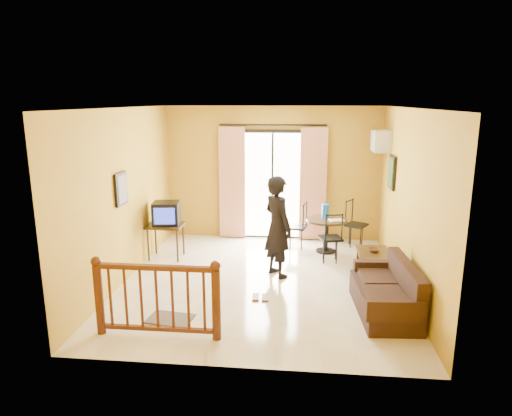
# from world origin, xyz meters

# --- Properties ---
(ground) EXTENTS (5.00, 5.00, 0.00)m
(ground) POSITION_xyz_m (0.00, 0.00, 0.00)
(ground) COLOR beige
(ground) RESTS_ON ground
(room_shell) EXTENTS (5.00, 5.00, 5.00)m
(room_shell) POSITION_xyz_m (0.00, 0.00, 1.70)
(room_shell) COLOR white
(room_shell) RESTS_ON ground
(balcony_door) EXTENTS (2.25, 0.14, 2.46)m
(balcony_door) POSITION_xyz_m (0.00, 2.43, 1.19)
(balcony_door) COLOR black
(balcony_door) RESTS_ON ground
(tv_table) EXTENTS (0.66, 0.55, 0.66)m
(tv_table) POSITION_xyz_m (-1.90, 0.98, 0.58)
(tv_table) COLOR black
(tv_table) RESTS_ON ground
(television) EXTENTS (0.52, 0.49, 0.43)m
(television) POSITION_xyz_m (-1.87, 0.98, 0.87)
(television) COLOR black
(television) RESTS_ON tv_table
(picture_left) EXTENTS (0.05, 0.42, 0.52)m
(picture_left) POSITION_xyz_m (-2.22, -0.20, 1.55)
(picture_left) COLOR black
(picture_left) RESTS_ON room_shell
(dining_table) EXTENTS (0.80, 0.80, 0.66)m
(dining_table) POSITION_xyz_m (1.12, 1.64, 0.52)
(dining_table) COLOR black
(dining_table) RESTS_ON ground
(water_jug) EXTENTS (0.15, 0.15, 0.27)m
(water_jug) POSITION_xyz_m (1.09, 1.72, 0.80)
(water_jug) COLOR blue
(water_jug) RESTS_ON dining_table
(serving_tray) EXTENTS (0.32, 0.25, 0.02)m
(serving_tray) POSITION_xyz_m (1.29, 1.54, 0.67)
(serving_tray) COLOR white
(serving_tray) RESTS_ON dining_table
(dining_chairs) EXTENTS (1.72, 1.49, 0.95)m
(dining_chairs) POSITION_xyz_m (1.14, 1.64, 0.00)
(dining_chairs) COLOR black
(dining_chairs) RESTS_ON ground
(air_conditioner) EXTENTS (0.31, 0.60, 0.40)m
(air_conditioner) POSITION_xyz_m (2.09, 1.95, 2.15)
(air_conditioner) COLOR silver
(air_conditioner) RESTS_ON room_shell
(botanical_print) EXTENTS (0.05, 0.50, 0.60)m
(botanical_print) POSITION_xyz_m (2.22, 1.30, 1.65)
(botanical_print) COLOR black
(botanical_print) RESTS_ON room_shell
(coffee_table) EXTENTS (0.53, 0.96, 0.43)m
(coffee_table) POSITION_xyz_m (1.85, 0.35, 0.29)
(coffee_table) COLOR black
(coffee_table) RESTS_ON ground
(bowl) EXTENTS (0.21, 0.21, 0.05)m
(bowl) POSITION_xyz_m (1.85, 0.46, 0.45)
(bowl) COLOR #4F311B
(bowl) RESTS_ON coffee_table
(sofa) EXTENTS (0.82, 1.60, 0.75)m
(sofa) POSITION_xyz_m (1.85, -0.95, 0.28)
(sofa) COLOR black
(sofa) RESTS_ON ground
(standing_person) EXTENTS (0.71, 0.75, 1.72)m
(standing_person) POSITION_xyz_m (0.23, 0.32, 0.86)
(standing_person) COLOR black
(standing_person) RESTS_ON ground
(stair_balustrade) EXTENTS (1.63, 0.13, 1.04)m
(stair_balustrade) POSITION_xyz_m (-1.15, -1.90, 0.56)
(stair_balustrade) COLOR #471E0F
(stair_balustrade) RESTS_ON ground
(doormat) EXTENTS (0.65, 0.48, 0.02)m
(doormat) POSITION_xyz_m (-1.13, -1.46, 0.01)
(doormat) COLOR #514741
(doormat) RESTS_ON ground
(sandals) EXTENTS (0.26, 0.26, 0.03)m
(sandals) POSITION_xyz_m (0.03, -0.65, 0.01)
(sandals) COLOR #4F311B
(sandals) RESTS_ON ground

